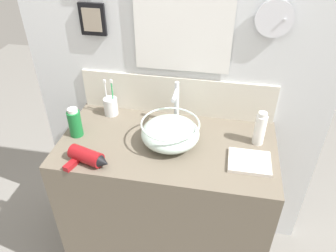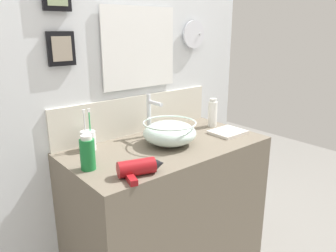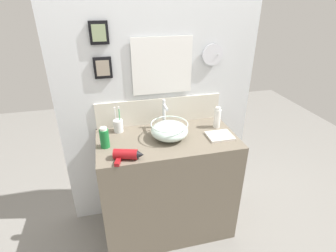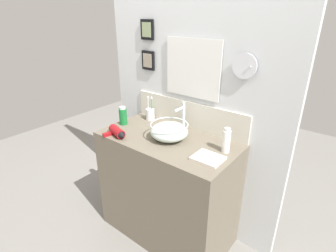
% 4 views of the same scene
% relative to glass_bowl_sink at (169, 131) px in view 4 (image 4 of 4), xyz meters
% --- Properties ---
extents(ground_plane, '(6.00, 6.00, 0.00)m').
position_rel_glass_bowl_sink_xyz_m(ground_plane, '(-0.02, 0.00, -0.95)').
color(ground_plane, gray).
extents(vanity_counter, '(1.03, 0.54, 0.89)m').
position_rel_glass_bowl_sink_xyz_m(vanity_counter, '(-0.02, 0.00, -0.51)').
color(vanity_counter, '#6B6051').
rests_on(vanity_counter, ground).
extents(back_panel, '(1.58, 0.10, 2.41)m').
position_rel_glass_bowl_sink_xyz_m(back_panel, '(-0.02, 0.30, 0.26)').
color(back_panel, silver).
rests_on(back_panel, ground).
extents(glass_bowl_sink, '(0.27, 0.27, 0.12)m').
position_rel_glass_bowl_sink_xyz_m(glass_bowl_sink, '(0.00, 0.00, 0.00)').
color(glass_bowl_sink, silver).
rests_on(glass_bowl_sink, vanity_counter).
extents(faucet, '(0.02, 0.12, 0.24)m').
position_rel_glass_bowl_sink_xyz_m(faucet, '(-0.00, 0.16, 0.07)').
color(faucet, silver).
rests_on(faucet, vanity_counter).
extents(hair_drier, '(0.21, 0.14, 0.07)m').
position_rel_glass_bowl_sink_xyz_m(hair_drier, '(-0.33, -0.20, -0.03)').
color(hair_drier, maroon).
rests_on(hair_drier, vanity_counter).
extents(toothbrush_cup, '(0.07, 0.07, 0.21)m').
position_rel_glass_bowl_sink_xyz_m(toothbrush_cup, '(-0.36, 0.19, -0.01)').
color(toothbrush_cup, silver).
rests_on(toothbrush_cup, vanity_counter).
extents(shampoo_bottle, '(0.06, 0.06, 0.15)m').
position_rel_glass_bowl_sink_xyz_m(shampoo_bottle, '(-0.46, -0.02, 0.01)').
color(shampoo_bottle, '#197233').
rests_on(shampoo_bottle, vanity_counter).
extents(soap_dispenser, '(0.05, 0.05, 0.17)m').
position_rel_glass_bowl_sink_xyz_m(soap_dispenser, '(0.41, 0.08, 0.02)').
color(soap_dispenser, white).
rests_on(soap_dispenser, vanity_counter).
extents(hand_towel, '(0.19, 0.16, 0.02)m').
position_rel_glass_bowl_sink_xyz_m(hand_towel, '(0.37, -0.07, -0.05)').
color(hand_towel, silver).
rests_on(hand_towel, vanity_counter).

